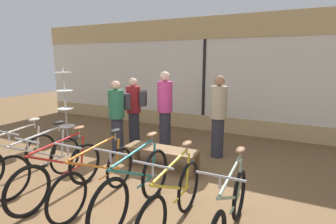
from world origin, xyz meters
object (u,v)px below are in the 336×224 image
accessory_rack (66,111)px  display_bench (161,152)px  bicycle_center_left (60,173)px  customer_near_bench (218,115)px  bicycle_center_right (136,187)px  bicycle_center (98,177)px  customer_by_window (165,109)px  customer_mid_floor (134,109)px  bicycle_far_left (16,158)px  customer_near_rack (117,114)px  bicycle_far_right (230,212)px  bicycle_left (41,163)px  bicycle_right (173,201)px

accessory_rack → display_bench: 3.14m
bicycle_center_left → customer_near_bench: bearing=59.2°
bicycle_center_right → customer_near_bench: 2.66m
customer_near_bench → bicycle_center: bearing=-111.8°
customer_by_window → customer_mid_floor: size_ratio=1.11×
bicycle_far_left → bicycle_center_left: size_ratio=0.98×
bicycle_far_left → display_bench: bearing=36.1°
bicycle_center_left → customer_near_rack: customer_near_rack is taller
bicycle_far_right → customer_near_rack: 3.53m
bicycle_left → accessory_rack: (-1.63, 2.04, 0.36)m
bicycle_center_right → customer_near_rack: customer_near_rack is taller
bicycle_far_left → customer_near_bench: bearing=42.4°
bicycle_far_right → bicycle_center_right: bearing=-178.7°
bicycle_far_right → customer_near_bench: (-0.88, 2.56, 0.54)m
bicycle_center_left → bicycle_right: bearing=1.0°
customer_near_bench → bicycle_left: bearing=-130.9°
bicycle_left → bicycle_center_left: bearing=-13.1°
bicycle_center_right → accessory_rack: (-3.49, 2.07, 0.34)m
bicycle_center → bicycle_center_right: bicycle_center_right is taller
bicycle_far_left → accessory_rack: accessory_rack is taller
customer_near_rack → accessory_rack: bearing=174.6°
bicycle_center_left → bicycle_center: bearing=13.6°
bicycle_center_left → display_bench: bicycle_center_left is taller
bicycle_center_right → customer_near_bench: customer_near_bench is taller
customer_near_bench → display_bench: bearing=-125.6°
accessory_rack → customer_by_window: accessory_rack is taller
bicycle_center_left → display_bench: 1.82m
display_bench → bicycle_far_left: bearing=-143.9°
bicycle_center_left → display_bench: bearing=62.6°
bicycle_center_right → customer_mid_floor: customer_mid_floor is taller
bicycle_right → bicycle_far_left: bearing=178.4°
bicycle_left → customer_by_window: size_ratio=0.95×
bicycle_right → customer_near_bench: size_ratio=0.99×
bicycle_center_left → bicycle_center: size_ratio=0.99×
bicycle_far_left → bicycle_center: size_ratio=0.97×
bicycle_center → customer_mid_floor: bearing=112.4°
bicycle_center_right → bicycle_right: size_ratio=1.05×
bicycle_center → bicycle_far_right: bearing=-0.1°
accessory_rack → customer_mid_floor: size_ratio=1.13×
accessory_rack → display_bench: bearing=-10.4°
customer_near_rack → bicycle_center_right: bearing=-47.8°
bicycle_center → customer_near_bench: 2.80m
bicycle_center_right → bicycle_far_right: size_ratio=1.05×
accessory_rack → customer_near_bench: accessory_rack is taller
display_bench → customer_by_window: customer_by_window is taller
bicycle_far_left → customer_near_rack: size_ratio=1.06×
customer_near_rack → customer_by_window: 1.07m
bicycle_far_left → customer_by_window: bearing=57.9°
bicycle_far_right → display_bench: 2.22m
accessory_rack → customer_near_rack: bearing=-5.4°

